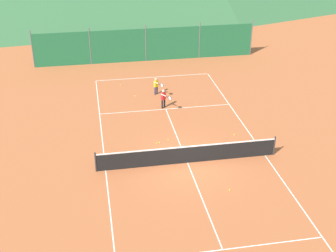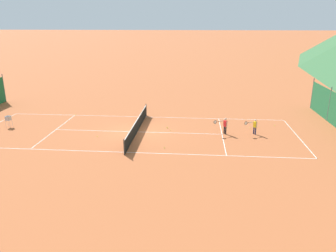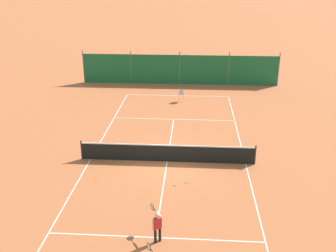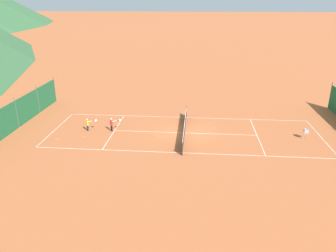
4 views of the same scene
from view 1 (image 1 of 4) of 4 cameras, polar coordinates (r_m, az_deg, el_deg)
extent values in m
plane|color=#B25B33|center=(23.61, 2.39, -4.49)|extent=(600.00, 600.00, 0.00)
cube|color=white|center=(34.12, -1.86, 5.97)|extent=(8.25, 0.05, 0.01)
cube|color=white|center=(23.19, -7.61, -5.39)|extent=(0.05, 23.85, 0.01)
cube|color=white|center=(24.72, 11.74, -3.52)|extent=(0.05, 23.85, 0.01)
cube|color=white|center=(29.13, -0.27, 2.08)|extent=(8.20, 0.05, 0.01)
cube|color=white|center=(18.66, 6.68, -14.75)|extent=(8.20, 0.05, 0.01)
cube|color=white|center=(23.61, 2.39, -4.49)|extent=(0.05, 12.80, 0.01)
cylinder|color=#2D2D2D|center=(22.90, -8.81, -4.37)|extent=(0.08, 0.08, 1.06)
cylinder|color=#2D2D2D|center=(24.61, 12.83, -2.36)|extent=(0.08, 0.08, 1.06)
cube|color=black|center=(23.37, 2.41, -3.55)|extent=(9.10, 0.02, 0.91)
cube|color=white|center=(23.13, 2.43, -2.54)|extent=(9.10, 0.04, 0.06)
cube|color=#1E6038|center=(37.05, -2.72, 9.84)|extent=(17.20, 0.04, 2.60)
cylinder|color=#59595E|center=(36.97, -16.22, 8.98)|extent=(0.08, 0.08, 2.90)
cylinder|color=#59595E|center=(36.74, -9.48, 9.59)|extent=(0.08, 0.08, 2.90)
cylinder|color=#59595E|center=(37.01, -2.72, 10.06)|extent=(0.08, 0.08, 2.90)
cylinder|color=#59595E|center=(37.77, 3.86, 10.39)|extent=(0.08, 0.08, 2.90)
cylinder|color=#59595E|center=(38.99, 10.12, 10.58)|extent=(0.08, 0.08, 2.90)
cylinder|color=#23284C|center=(31.21, -1.34, 4.40)|extent=(0.10, 0.10, 0.54)
cylinder|color=#23284C|center=(31.10, -1.59, 4.32)|extent=(0.10, 0.10, 0.54)
cube|color=yellow|center=(30.97, -1.48, 5.18)|extent=(0.30, 0.27, 0.42)
sphere|color=beige|center=(30.85, -1.48, 5.73)|extent=(0.17, 0.17, 0.17)
cylinder|color=beige|center=(31.07, -1.25, 5.26)|extent=(0.06, 0.06, 0.42)
cylinder|color=beige|center=(30.66, -1.45, 5.28)|extent=(0.28, 0.39, 0.06)
cylinder|color=black|center=(30.45, -1.07, 5.12)|extent=(0.13, 0.18, 0.03)
torus|color=black|center=(30.28, -0.77, 5.00)|extent=(0.17, 0.25, 0.28)
cylinder|color=silver|center=(30.28, -0.77, 5.00)|extent=(0.14, 0.21, 0.25)
cylinder|color=black|center=(29.24, -0.43, 2.80)|extent=(0.10, 0.10, 0.58)
cylinder|color=black|center=(29.13, -0.71, 2.70)|extent=(0.10, 0.10, 0.58)
cube|color=red|center=(28.97, -0.57, 3.68)|extent=(0.32, 0.28, 0.45)
sphere|color=beige|center=(28.84, -0.58, 4.30)|extent=(0.18, 0.18, 0.18)
cylinder|color=beige|center=(29.08, -0.31, 3.77)|extent=(0.07, 0.07, 0.45)
cylinder|color=beige|center=(28.64, -0.54, 3.77)|extent=(0.29, 0.42, 0.07)
cylinder|color=black|center=(28.41, -0.10, 3.57)|extent=(0.13, 0.19, 0.03)
torus|color=black|center=(28.25, 0.23, 3.43)|extent=(0.17, 0.25, 0.28)
cylinder|color=silver|center=(28.25, 0.23, 3.43)|extent=(0.14, 0.21, 0.25)
sphere|color=#CCE033|center=(31.00, -4.05, 3.69)|extent=(0.07, 0.07, 0.07)
sphere|color=#CCE033|center=(21.75, 7.53, -7.75)|extent=(0.07, 0.07, 0.07)
sphere|color=#CCE033|center=(25.60, 0.04, -1.65)|extent=(0.07, 0.07, 0.07)
sphere|color=#CCE033|center=(26.35, 8.09, -1.05)|extent=(0.07, 0.07, 0.07)
sphere|color=#CCE033|center=(25.23, -1.35, -2.13)|extent=(0.07, 0.07, 0.07)
sphere|color=#CCE033|center=(32.81, -5.78, 5.00)|extent=(0.07, 0.07, 0.07)
sphere|color=#CCE033|center=(25.29, -1.02, -2.05)|extent=(0.07, 0.07, 0.07)
camera|label=2|loc=(36.93, 40.33, 14.35)|focal=35.00mm
camera|label=3|loc=(38.35, -5.77, 22.53)|focal=42.00mm
camera|label=4|loc=(29.41, -62.50, 10.82)|focal=35.00mm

